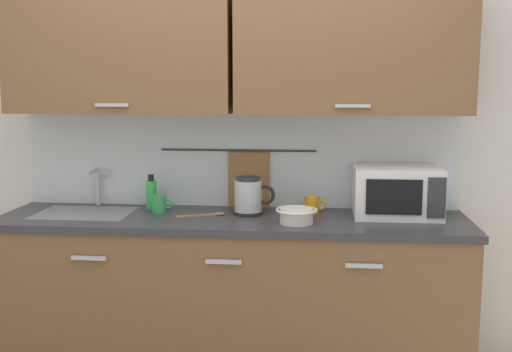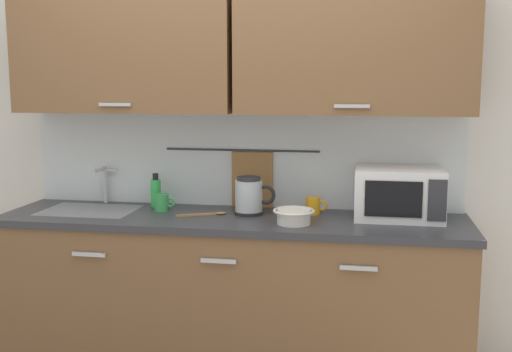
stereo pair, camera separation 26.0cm
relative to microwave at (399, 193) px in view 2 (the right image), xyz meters
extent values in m
cube|color=brown|center=(-0.89, -0.11, -0.61)|extent=(2.50, 0.60, 0.86)
cube|color=#B7B7BC|center=(-1.57, -0.42, -0.30)|extent=(0.18, 0.02, 0.02)
cube|color=#B7B7BC|center=(-0.89, -0.42, -0.30)|extent=(0.18, 0.02, 0.02)
cube|color=#B7B7BC|center=(-0.20, -0.42, -0.30)|extent=(0.18, 0.02, 0.02)
cube|color=#333338|center=(-0.89, -0.11, -0.16)|extent=(2.53, 0.63, 0.04)
cube|color=#9EA0A5|center=(-1.72, -0.09, -0.18)|extent=(0.52, 0.38, 0.09)
cube|color=silver|center=(-0.89, 0.22, 0.21)|extent=(3.70, 0.06, 2.50)
cube|color=silver|center=(-0.89, 0.19, 0.14)|extent=(2.50, 0.01, 0.55)
cube|color=brown|center=(-1.52, 0.03, 0.77)|extent=(1.24, 0.33, 0.70)
cube|color=#B7B7BC|center=(-1.52, -0.15, 0.47)|extent=(0.18, 0.01, 0.02)
cube|color=brown|center=(-0.25, 0.03, 0.77)|extent=(1.24, 0.33, 0.70)
cube|color=#B7B7BC|center=(-0.25, -0.15, 0.47)|extent=(0.18, 0.01, 0.02)
cylinder|color=#333338|center=(-0.89, 0.17, 0.19)|extent=(0.90, 0.01, 0.01)
cube|color=olive|center=(-0.82, 0.17, 0.01)|extent=(0.24, 0.02, 0.34)
cylinder|color=#B2B5BA|center=(-1.72, 0.14, -0.03)|extent=(0.03, 0.03, 0.22)
cylinder|color=#B2B5BA|center=(-1.72, 0.06, 0.07)|extent=(0.02, 0.16, 0.02)
cube|color=#B2B5BA|center=(-1.68, 0.14, 0.06)|extent=(0.07, 0.02, 0.01)
cube|color=white|center=(0.00, 0.00, 0.00)|extent=(0.46, 0.34, 0.27)
cube|color=black|center=(-0.04, -0.17, 0.00)|extent=(0.29, 0.01, 0.18)
cube|color=#2D2D33|center=(0.18, -0.17, 0.00)|extent=(0.09, 0.01, 0.21)
cylinder|color=black|center=(-0.80, -0.04, -0.13)|extent=(0.16, 0.16, 0.02)
cylinder|color=#B2B7BC|center=(-0.80, -0.04, -0.03)|extent=(0.15, 0.15, 0.17)
cylinder|color=#262628|center=(-0.80, -0.04, 0.06)|extent=(0.13, 0.13, 0.02)
torus|color=black|center=(-0.71, -0.04, -0.02)|extent=(0.11, 0.02, 0.11)
cylinder|color=green|center=(-1.38, 0.07, -0.06)|extent=(0.06, 0.06, 0.16)
cylinder|color=black|center=(-1.38, 0.07, 0.04)|extent=(0.03, 0.03, 0.04)
cylinder|color=green|center=(-1.31, -0.03, -0.09)|extent=(0.08, 0.08, 0.09)
torus|color=green|center=(-1.25, -0.03, -0.09)|extent=(0.06, 0.01, 0.06)
cylinder|color=silver|center=(-0.53, -0.23, -0.10)|extent=(0.17, 0.17, 0.07)
torus|color=silver|center=(-0.53, -0.23, -0.07)|extent=(0.21, 0.21, 0.01)
cylinder|color=orange|center=(-0.46, 0.03, -0.09)|extent=(0.08, 0.08, 0.09)
torus|color=orange|center=(-0.41, 0.03, -0.09)|extent=(0.06, 0.01, 0.06)
cube|color=#9E7042|center=(-1.08, -0.12, -0.13)|extent=(0.21, 0.11, 0.01)
ellipsoid|color=#9E7042|center=(-0.96, -0.07, -0.13)|extent=(0.07, 0.06, 0.01)
camera|label=1|loc=(-0.43, -3.38, 0.59)|focal=43.81mm
camera|label=2|loc=(-0.18, -3.34, 0.59)|focal=43.81mm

